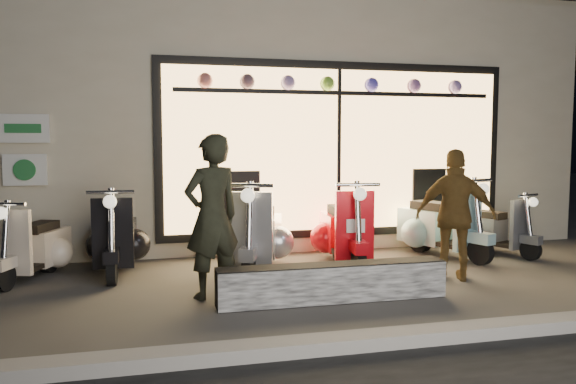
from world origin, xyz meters
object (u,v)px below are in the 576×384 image
at_px(graffiti_barrier, 333,283).
at_px(scooter_red, 343,231).
at_px(scooter_silver, 259,235).
at_px(woman, 456,215).
at_px(man, 212,217).

relative_size(graffiti_barrier, scooter_red, 1.57).
bearing_deg(scooter_red, graffiti_barrier, -107.13).
xyz_separation_m(scooter_silver, woman, (2.19, -1.13, 0.34)).
height_order(graffiti_barrier, scooter_red, scooter_red).
xyz_separation_m(graffiti_barrier, man, (-1.21, 0.46, 0.68)).
distance_m(scooter_silver, man, 1.47).
height_order(scooter_silver, scooter_red, scooter_silver).
xyz_separation_m(scooter_silver, scooter_red, (1.21, 0.13, -0.01)).
relative_size(scooter_silver, scooter_red, 1.01).
distance_m(scooter_silver, woman, 2.49).
bearing_deg(woman, graffiti_barrier, 40.05).
height_order(scooter_red, woman, woman).
xyz_separation_m(graffiti_barrier, scooter_red, (0.74, 1.78, 0.25)).
bearing_deg(man, graffiti_barrier, 136.22).
bearing_deg(woman, scooter_silver, -4.14).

